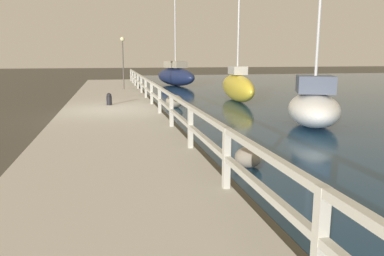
# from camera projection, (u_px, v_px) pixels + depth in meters

# --- Properties ---
(ground_plane) EXTENTS (120.00, 120.00, 0.00)m
(ground_plane) POSITION_uv_depth(u_px,v_px,m) (111.00, 118.00, 13.56)
(ground_plane) COLOR #4C473D
(dock_walkway) EXTENTS (3.47, 36.00, 0.30)m
(dock_walkway) POSITION_uv_depth(u_px,v_px,m) (110.00, 114.00, 13.53)
(dock_walkway) COLOR beige
(dock_walkway) RESTS_ON ground
(railing) EXTENTS (0.10, 32.50, 0.90)m
(railing) POSITION_uv_depth(u_px,v_px,m) (155.00, 92.00, 13.73)
(railing) COLOR beige
(railing) RESTS_ON dock_walkway
(boulder_upstream) EXTENTS (0.50, 0.45, 0.38)m
(boulder_upstream) POSITION_uv_depth(u_px,v_px,m) (173.00, 99.00, 17.79)
(boulder_upstream) COLOR slate
(boulder_upstream) RESTS_ON ground
(boulder_near_dock) EXTENTS (0.56, 0.50, 0.42)m
(boulder_near_dock) POSITION_uv_depth(u_px,v_px,m) (249.00, 157.00, 7.46)
(boulder_near_dock) COLOR gray
(boulder_near_dock) RESTS_ON ground
(boulder_downstream) EXTENTS (0.74, 0.67, 0.56)m
(boulder_downstream) POSITION_uv_depth(u_px,v_px,m) (174.00, 101.00, 16.14)
(boulder_downstream) COLOR gray
(boulder_downstream) RESTS_ON ground
(mooring_bollard) EXTENTS (0.21, 0.21, 0.48)m
(mooring_bollard) POSITION_uv_depth(u_px,v_px,m) (109.00, 99.00, 14.74)
(mooring_bollard) COLOR black
(mooring_bollard) RESTS_ON dock_walkway
(dock_lamp) EXTENTS (0.25, 0.25, 2.98)m
(dock_lamp) POSITION_uv_depth(u_px,v_px,m) (123.00, 51.00, 21.41)
(dock_lamp) COLOR #514C47
(dock_lamp) RESTS_ON dock_walkway
(sailboat_yellow) EXTENTS (1.39, 5.18, 5.14)m
(sailboat_yellow) POSITION_uv_depth(u_px,v_px,m) (237.00, 86.00, 18.51)
(sailboat_yellow) COLOR gold
(sailboat_yellow) RESTS_ON water_surface
(sailboat_white) EXTENTS (2.72, 3.60, 6.26)m
(sailboat_white) POSITION_uv_depth(u_px,v_px,m) (314.00, 106.00, 11.80)
(sailboat_white) COLOR white
(sailboat_white) RESTS_ON water_surface
(sailboat_navy) EXTENTS (3.01, 5.04, 7.79)m
(sailboat_navy) POSITION_uv_depth(u_px,v_px,m) (176.00, 75.00, 28.13)
(sailboat_navy) COLOR #192347
(sailboat_navy) RESTS_ON water_surface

